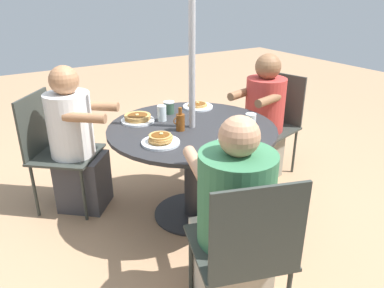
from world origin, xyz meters
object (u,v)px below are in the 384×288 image
at_px(diner_south, 232,227).
at_px(pancake_plate_b, 198,106).
at_px(patio_table, 192,146).
at_px(drinking_glass_b, 250,123).
at_px(coffee_cup, 169,108).
at_px(drinking_glass_a, 162,113).
at_px(diner_east, 76,146).
at_px(patio_chair_east, 54,145).
at_px(pancake_plate_a, 138,119).
at_px(syrup_bottle, 180,122).
at_px(diner_north, 262,124).
at_px(pancake_plate_c, 237,140).
at_px(patio_chair_north, 273,118).
at_px(patio_chair_south, 245,246).
at_px(pancake_plate_d, 160,140).

distance_m(diner_south, pancake_plate_b, 1.35).
distance_m(patio_table, drinking_glass_b, 0.46).
bearing_deg(coffee_cup, drinking_glass_b, 112.55).
height_order(diner_south, pancake_plate_b, diner_south).
bearing_deg(drinking_glass_a, diner_east, -31.96).
xyz_separation_m(patio_chair_east, diner_east, (-0.14, 0.12, 0.00)).
relative_size(pancake_plate_a, pancake_plate_b, 1.00).
height_order(pancake_plate_a, coffee_cup, coffee_cup).
xyz_separation_m(pancake_plate_b, syrup_bottle, (0.38, 0.37, 0.05)).
height_order(diner_north, diner_south, diner_north).
bearing_deg(drinking_glass_a, syrup_bottle, 93.22).
bearing_deg(drinking_glass_b, diner_south, 44.35).
bearing_deg(pancake_plate_c, patio_table, -78.57).
distance_m(patio_chair_north, pancake_plate_a, 1.35).
distance_m(patio_table, pancake_plate_c, 0.45).
relative_size(patio_chair_north, syrup_bottle, 5.55).
xyz_separation_m(diner_south, pancake_plate_a, (-0.00, -1.15, 0.25)).
distance_m(syrup_bottle, drinking_glass_a, 0.25).
relative_size(patio_chair_north, pancake_plate_c, 3.74).
bearing_deg(diner_east, diner_south, 56.15).
distance_m(patio_chair_north, diner_south, 1.73).
distance_m(patio_chair_north, pancake_plate_b, 0.81).
bearing_deg(patio_table, syrup_bottle, 7.60).
distance_m(patio_table, diner_south, 0.90).
bearing_deg(drinking_glass_b, pancake_plate_b, -89.92).
xyz_separation_m(patio_chair_north, patio_chair_east, (1.87, -0.44, 0.00)).
xyz_separation_m(diner_north, coffee_cup, (0.86, -0.13, 0.26)).
bearing_deg(diner_south, pancake_plate_b, 83.47).
height_order(diner_east, drinking_glass_b, diner_east).
relative_size(patio_table, patio_chair_north, 1.31).
bearing_deg(coffee_cup, pancake_plate_c, 95.75).
bearing_deg(patio_table, coffee_cup, -90.98).
distance_m(patio_chair_north, patio_chair_south, 1.89).
relative_size(patio_chair_north, diner_north, 0.81).
bearing_deg(diner_north, drinking_glass_a, 75.20).
bearing_deg(patio_chair_south, diner_east, 120.40).
bearing_deg(pancake_plate_d, pancake_plate_b, -140.24).
height_order(pancake_plate_b, syrup_bottle, syrup_bottle).
bearing_deg(diner_south, patio_chair_east, 127.53).
bearing_deg(diner_east, diner_north, 117.24).
distance_m(patio_chair_south, drinking_glass_b, 0.99).
bearing_deg(diner_south, patio_table, 90.00).
xyz_separation_m(patio_chair_north, drinking_glass_a, (1.16, 0.03, 0.27)).
distance_m(diner_east, pancake_plate_d, 0.85).
relative_size(patio_chair_south, syrup_bottle, 5.55).
bearing_deg(syrup_bottle, pancake_plate_b, -136.04).
xyz_separation_m(diner_east, drinking_glass_b, (-0.96, 0.89, 0.27)).
bearing_deg(pancake_plate_a, drinking_glass_b, 132.52).
height_order(patio_chair_north, pancake_plate_d, patio_chair_north).
relative_size(patio_chair_east, pancake_plate_b, 3.74).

